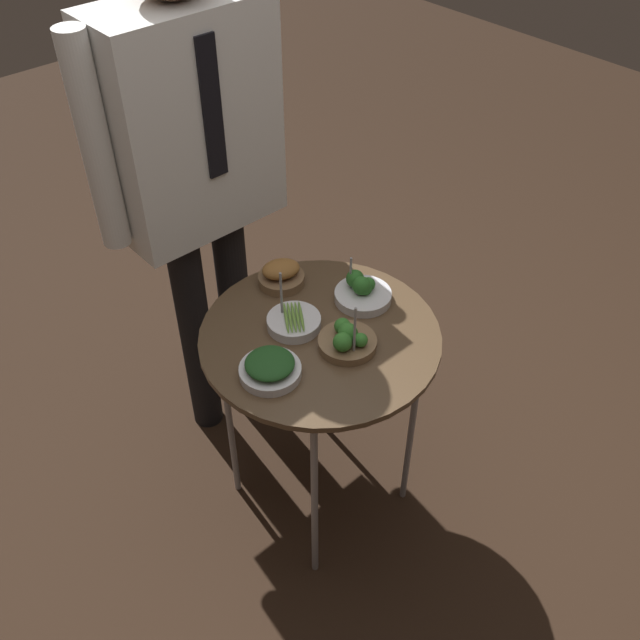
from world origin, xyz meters
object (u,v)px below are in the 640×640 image
Objects in this scene: bowl_roast_far_rim at (281,275)px; waiter_figure at (193,148)px; bowl_broccoli_front_center at (362,291)px; bowl_spinach_mid_right at (270,368)px; serving_cart at (320,348)px; bowl_asparagus_mid_left at (294,322)px; bowl_broccoli_center at (347,339)px.

bowl_roast_far_rim is 0.43m from waiter_figure.
bowl_broccoli_front_center is 0.62m from waiter_figure.
bowl_roast_far_rim is at bearing -76.42° from waiter_figure.
waiter_figure reaches higher than bowl_spinach_mid_right.
bowl_asparagus_mid_left is (-0.03, 0.07, 0.07)m from serving_cart.
bowl_broccoli_front_center is at bearing 8.71° from serving_cart.
waiter_figure is (-0.03, 0.61, 0.32)m from bowl_broccoli_center.
serving_cart is 0.11m from bowl_asparagus_mid_left.
bowl_broccoli_center is at bearing -97.57° from bowl_roast_far_rim.
bowl_asparagus_mid_left is 1.22× the size of bowl_roast_far_rim.
bowl_roast_far_rim is (0.06, 0.24, 0.09)m from serving_cart.
bowl_broccoli_center is 1.04× the size of bowl_broccoli_front_center.
bowl_asparagus_mid_left is (-0.05, 0.16, -0.01)m from bowl_broccoli_center.
bowl_broccoli_center reaches higher than bowl_spinach_mid_right.
bowl_broccoli_front_center is at bearing -68.63° from waiter_figure.
bowl_broccoli_center is 0.17m from bowl_asparagus_mid_left.
waiter_figure is (0.03, 0.45, 0.33)m from bowl_asparagus_mid_left.
bowl_roast_far_rim is at bearing 46.07° from bowl_spinach_mid_right.
bowl_broccoli_center is 0.22m from bowl_spinach_mid_right.
bowl_spinach_mid_right is (-0.22, 0.06, -0.00)m from bowl_broccoli_center.
waiter_figure is at bearing 103.58° from bowl_roast_far_rim.
bowl_broccoli_center is 1.02× the size of bowl_asparagus_mid_left.
serving_cart is 0.21m from bowl_spinach_mid_right.
bowl_asparagus_mid_left is 1.02× the size of bowl_broccoli_front_center.
bowl_asparagus_mid_left is at bearing 31.46° from bowl_spinach_mid_right.
bowl_asparagus_mid_left is at bearing 169.32° from bowl_broccoli_front_center.
bowl_broccoli_front_center reaches higher than serving_cart.
bowl_broccoli_center is (0.02, -0.09, 0.08)m from serving_cart.
bowl_asparagus_mid_left is 0.22m from bowl_broccoli_front_center.
waiter_figure is at bearing 86.64° from bowl_asparagus_mid_left.
bowl_broccoli_center is 0.33m from bowl_roast_far_rim.
bowl_roast_far_rim is at bearing 60.51° from bowl_asparagus_mid_left.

